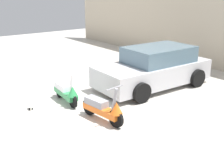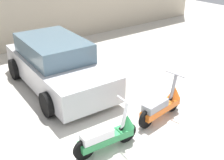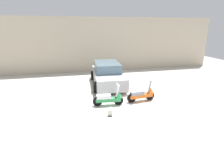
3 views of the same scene
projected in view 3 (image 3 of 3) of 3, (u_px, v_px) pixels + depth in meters
ground_plane at (123, 109)px, 7.61m from camera, size 28.00×28.00×0.00m
wall_back at (98, 45)px, 13.73m from camera, size 19.60×0.12×4.20m
scooter_front_left at (109, 98)px, 7.90m from camera, size 1.40×0.50×0.97m
scooter_front_right at (142, 94)px, 8.36m from camera, size 1.44×0.52×1.00m
car_rear_left at (108, 74)px, 10.78m from camera, size 2.07×4.05×1.35m
placard_near_left_scooter at (110, 113)px, 6.98m from camera, size 0.20×0.17×0.26m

